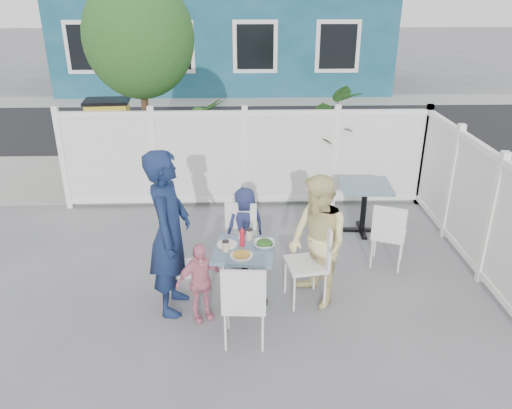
{
  "coord_description": "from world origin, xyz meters",
  "views": [
    {
      "loc": [
        0.06,
        -5.23,
        3.38
      ],
      "look_at": [
        0.21,
        0.01,
        1.07
      ],
      "focal_mm": 35.0,
      "sensor_mm": 36.0,
      "label": 1
    }
  ],
  "objects_px": {
    "chair_left": "(174,262)",
    "main_table": "(245,262)",
    "chair_near": "(244,299)",
    "chair_back": "(240,233)",
    "chair_right": "(313,256)",
    "woman": "(318,243)",
    "toddler": "(200,282)",
    "utility_cabinet": "(111,139)",
    "spare_table": "(365,195)",
    "man": "(170,233)",
    "boy": "(245,227)"
  },
  "relations": [
    {
      "from": "chair_left",
      "to": "main_table",
      "type": "bearing_deg",
      "value": 81.88
    },
    {
      "from": "chair_near",
      "to": "chair_back",
      "type": "bearing_deg",
      "value": 94.88
    },
    {
      "from": "main_table",
      "to": "chair_right",
      "type": "xyz_separation_m",
      "value": [
        0.78,
        0.05,
        0.02
      ]
    },
    {
      "from": "chair_left",
      "to": "chair_back",
      "type": "xyz_separation_m",
      "value": [
        0.74,
        0.68,
        0.01
      ]
    },
    {
      "from": "chair_left",
      "to": "chair_near",
      "type": "height_order",
      "value": "chair_near"
    },
    {
      "from": "woman",
      "to": "toddler",
      "type": "xyz_separation_m",
      "value": [
        -1.3,
        -0.29,
        -0.31
      ]
    },
    {
      "from": "chair_left",
      "to": "chair_back",
      "type": "distance_m",
      "value": 1.01
    },
    {
      "from": "utility_cabinet",
      "to": "chair_near",
      "type": "height_order",
      "value": "utility_cabinet"
    },
    {
      "from": "chair_left",
      "to": "chair_right",
      "type": "height_order",
      "value": "chair_right"
    },
    {
      "from": "utility_cabinet",
      "to": "chair_left",
      "type": "relative_size",
      "value": 1.59
    },
    {
      "from": "chair_left",
      "to": "toddler",
      "type": "relative_size",
      "value": 0.95
    },
    {
      "from": "chair_right",
      "to": "toddler",
      "type": "xyz_separation_m",
      "value": [
        -1.26,
        -0.33,
        -0.11
      ]
    },
    {
      "from": "spare_table",
      "to": "chair_right",
      "type": "relative_size",
      "value": 0.77
    },
    {
      "from": "main_table",
      "to": "chair_near",
      "type": "height_order",
      "value": "chair_near"
    },
    {
      "from": "spare_table",
      "to": "man",
      "type": "relative_size",
      "value": 0.4
    },
    {
      "from": "main_table",
      "to": "chair_right",
      "type": "height_order",
      "value": "chair_right"
    },
    {
      "from": "chair_right",
      "to": "utility_cabinet",
      "type": "bearing_deg",
      "value": 26.79
    },
    {
      "from": "man",
      "to": "toddler",
      "type": "relative_size",
      "value": 2.04
    },
    {
      "from": "spare_table",
      "to": "chair_left",
      "type": "height_order",
      "value": "chair_left"
    },
    {
      "from": "spare_table",
      "to": "chair_near",
      "type": "xyz_separation_m",
      "value": [
        -1.77,
        -2.52,
        -0.03
      ]
    },
    {
      "from": "chair_near",
      "to": "woman",
      "type": "relative_size",
      "value": 0.62
    },
    {
      "from": "main_table",
      "to": "man",
      "type": "xyz_separation_m",
      "value": [
        -0.8,
        -0.05,
        0.39
      ]
    },
    {
      "from": "man",
      "to": "spare_table",
      "type": "bearing_deg",
      "value": -49.11
    },
    {
      "from": "man",
      "to": "woman",
      "type": "distance_m",
      "value": 1.63
    },
    {
      "from": "chair_left",
      "to": "woman",
      "type": "relative_size",
      "value": 0.57
    },
    {
      "from": "spare_table",
      "to": "man",
      "type": "distance_m",
      "value": 3.17
    },
    {
      "from": "man",
      "to": "utility_cabinet",
      "type": "bearing_deg",
      "value": 26.29
    },
    {
      "from": "chair_left",
      "to": "toddler",
      "type": "xyz_separation_m",
      "value": [
        0.31,
        -0.34,
        -0.05
      ]
    },
    {
      "from": "main_table",
      "to": "toddler",
      "type": "distance_m",
      "value": 0.56
    },
    {
      "from": "main_table",
      "to": "utility_cabinet",
      "type": "bearing_deg",
      "value": 119.68
    },
    {
      "from": "spare_table",
      "to": "toddler",
      "type": "relative_size",
      "value": 0.82
    },
    {
      "from": "chair_back",
      "to": "boy",
      "type": "bearing_deg",
      "value": -103.47
    },
    {
      "from": "spare_table",
      "to": "chair_back",
      "type": "bearing_deg",
      "value": -150.5
    },
    {
      "from": "chair_near",
      "to": "utility_cabinet",
      "type": "bearing_deg",
      "value": 118.93
    },
    {
      "from": "man",
      "to": "boy",
      "type": "relative_size",
      "value": 1.78
    },
    {
      "from": "main_table",
      "to": "toddler",
      "type": "bearing_deg",
      "value": -150.07
    },
    {
      "from": "main_table",
      "to": "man",
      "type": "relative_size",
      "value": 0.4
    },
    {
      "from": "man",
      "to": "chair_right",
      "type": "bearing_deg",
      "value": -80.81
    },
    {
      "from": "chair_right",
      "to": "boy",
      "type": "distance_m",
      "value": 1.15
    },
    {
      "from": "chair_back",
      "to": "chair_near",
      "type": "xyz_separation_m",
      "value": [
        0.05,
        -1.49,
        0.04
      ]
    },
    {
      "from": "chair_left",
      "to": "man",
      "type": "height_order",
      "value": "man"
    },
    {
      "from": "chair_left",
      "to": "man",
      "type": "bearing_deg",
      "value": -6.64
    },
    {
      "from": "woman",
      "to": "chair_right",
      "type": "bearing_deg",
      "value": -161.4
    },
    {
      "from": "chair_right",
      "to": "toddler",
      "type": "distance_m",
      "value": 1.31
    },
    {
      "from": "chair_back",
      "to": "toddler",
      "type": "relative_size",
      "value": 0.97
    },
    {
      "from": "chair_back",
      "to": "main_table",
      "type": "bearing_deg",
      "value": 104.63
    },
    {
      "from": "main_table",
      "to": "chair_near",
      "type": "bearing_deg",
      "value": -90.83
    },
    {
      "from": "chair_near",
      "to": "spare_table",
      "type": "bearing_deg",
      "value": 57.95
    },
    {
      "from": "chair_right",
      "to": "chair_back",
      "type": "bearing_deg",
      "value": 39.88
    },
    {
      "from": "spare_table",
      "to": "chair_right",
      "type": "xyz_separation_m",
      "value": [
        -0.99,
        -1.72,
        -0.01
      ]
    }
  ]
}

